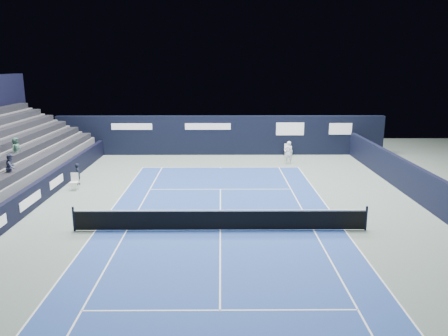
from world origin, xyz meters
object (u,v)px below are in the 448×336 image
Objects in this scene: folding_chair_back_a at (288,149)px; line_judge_chair at (74,180)px; folding_chair_back_b at (287,149)px; tennis_player at (289,152)px; tennis_net at (220,219)px.

line_judge_chair reaches higher than folding_chair_back_a.
tennis_player is at bearing -99.21° from folding_chair_back_b.
folding_chair_back_b is 0.60× the size of tennis_player.
tennis_net is at bearing -110.74° from tennis_player.
line_judge_chair is at bearing -148.69° from folding_chair_back_b.
folding_chair_back_a is at bearing 71.28° from tennis_net.
folding_chair_back_b is at bearing 83.42° from tennis_player.
tennis_net is at bearing -36.44° from line_judge_chair.
folding_chair_back_a is at bearing 81.55° from tennis_player.
tennis_player is (13.43, 6.69, 0.27)m from line_judge_chair.
folding_chair_back_a is 2.77m from tennis_player.
folding_chair_back_b is (-0.11, -0.17, 0.01)m from folding_chair_back_a.
folding_chair_back_a is at bearing 34.96° from line_judge_chair.
folding_chair_back_a is 16.72m from tennis_net.
line_judge_chair is at bearing 142.83° from tennis_net.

